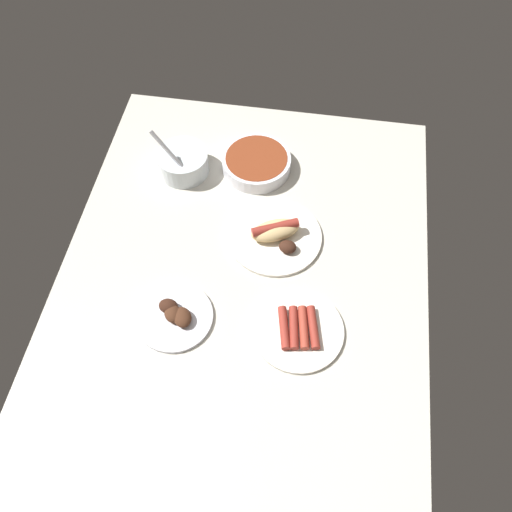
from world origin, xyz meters
TOP-DOWN VIEW (x-y plane):
  - ground_plane at (0.00, 0.00)cm, footprint 120.00×90.00cm
  - bowl_chili at (-35.70, -1.96)cm, footprint 18.96×18.96cm
  - bowl_coleslaw at (-31.86, -21.75)cm, footprint 13.91×14.20cm
  - plate_grilled_meat at (13.03, -13.67)cm, footprint 18.15×18.15cm
  - plate_sausages at (12.08, 15.19)cm, footprint 21.08×21.08cm
  - plate_hotdog_assembled at (-12.98, 6.45)cm, footprint 24.01×24.01cm

SIDE VIEW (x-z plane):
  - ground_plane at x=0.00cm, z-range -3.00..0.00cm
  - plate_sausages at x=12.08cm, z-range -0.59..2.43cm
  - plate_grilled_meat at x=13.03cm, z-range -0.87..3.16cm
  - plate_hotdog_assembled at x=-12.98cm, z-range -1.08..4.53cm
  - bowl_chili at x=-35.70cm, z-range 0.23..4.56cm
  - bowl_coleslaw at x=-31.86cm, z-range -4.15..11.33cm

